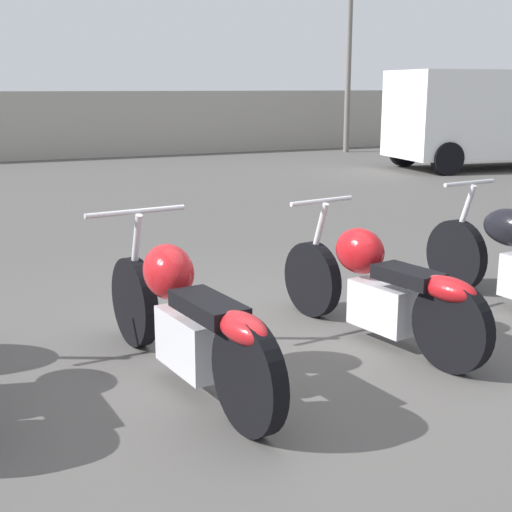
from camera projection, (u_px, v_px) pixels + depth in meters
name	position (u px, v px, depth m)	size (l,w,h in m)	color
ground_plane	(268.00, 351.00, 5.07)	(60.00, 60.00, 0.00)	#514F4C
fence_back	(13.00, 127.00, 17.79)	(40.00, 0.04, 1.72)	#9E998E
motorcycle_slot_2	(186.00, 318.00, 4.40)	(0.72, 2.24, 1.02)	black
motorcycle_slot_3	(379.00, 287.00, 5.16)	(0.66, 2.04, 0.98)	black
parked_van	(503.00, 114.00, 16.26)	(5.34, 2.64, 2.18)	white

